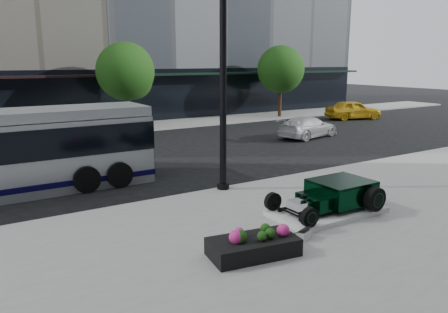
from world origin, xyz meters
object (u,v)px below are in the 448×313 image
flower_planter (253,245)px  lamppost (223,87)px  hot_rod (336,193)px  yellow_taxi (353,110)px  white_sedan (308,127)px

flower_planter → lamppost: bearing=65.4°
lamppost → hot_rod: bearing=-67.7°
hot_rod → yellow_taxi: size_ratio=0.73×
lamppost → yellow_taxi: (19.36, 11.35, -2.97)m
white_sedan → yellow_taxi: 10.00m
lamppost → flower_planter: lamppost is taller
hot_rod → yellow_taxi: (17.78, 15.22, 0.06)m
hot_rod → flower_planter: hot_rod is taller
hot_rod → white_sedan: white_sedan is taller
hot_rod → lamppost: bearing=112.3°
white_sedan → yellow_taxi: (8.95, 4.46, 0.11)m
lamppost → white_sedan: (10.41, 6.89, -3.09)m
hot_rod → lamppost: (-1.59, 3.87, 3.03)m
flower_planter → yellow_taxi: 27.14m
white_sedan → hot_rod: bearing=129.0°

